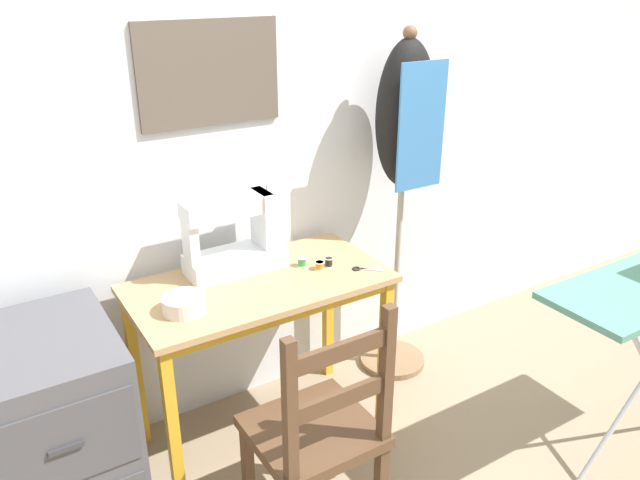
{
  "coord_description": "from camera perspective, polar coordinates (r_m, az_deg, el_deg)",
  "views": [
    {
      "loc": [
        -0.92,
        -1.67,
        1.82
      ],
      "look_at": [
        0.26,
        0.23,
        0.84
      ],
      "focal_mm": 35.0,
      "sensor_mm": 36.0,
      "label": 1
    }
  ],
  "objects": [
    {
      "name": "ground_plane",
      "position": [
        2.64,
        -2.27,
        -20.11
      ],
      "size": [
        14.0,
        14.0,
        0.0
      ],
      "primitive_type": "plane",
      "color": "gray"
    },
    {
      "name": "wooden_chair",
      "position": [
        2.13,
        -0.21,
        -17.3
      ],
      "size": [
        0.4,
        0.38,
        0.91
      ],
      "color": "#513823",
      "rests_on": "ground_plane"
    },
    {
      "name": "wall_back",
      "position": [
        2.5,
        -9.5,
        10.62
      ],
      "size": [
        10.0,
        0.07,
        2.55
      ],
      "color": "silver",
      "rests_on": "ground_plane"
    },
    {
      "name": "fabric_bowl",
      "position": [
        2.22,
        -12.34,
        -5.69
      ],
      "size": [
        0.15,
        0.15,
        0.06
      ],
      "color": "silver",
      "rests_on": "sewing_table"
    },
    {
      "name": "filing_cabinet",
      "position": [
        2.37,
        -22.95,
        -16.16
      ],
      "size": [
        0.46,
        0.58,
        0.75
      ],
      "color": "#4C4C51",
      "rests_on": "ground_plane"
    },
    {
      "name": "thread_spool_mid_table",
      "position": [
        2.47,
        -0.03,
        -2.35
      ],
      "size": [
        0.04,
        0.04,
        0.03
      ],
      "color": "orange",
      "rests_on": "sewing_table"
    },
    {
      "name": "sewing_table",
      "position": [
        2.44,
        -5.37,
        -5.97
      ],
      "size": [
        0.99,
        0.52,
        0.72
      ],
      "color": "tan",
      "rests_on": "ground_plane"
    },
    {
      "name": "thread_spool_far_edge",
      "position": [
        2.5,
        0.81,
        -2.03
      ],
      "size": [
        0.04,
        0.04,
        0.04
      ],
      "color": "black",
      "rests_on": "sewing_table"
    },
    {
      "name": "scissors",
      "position": [
        2.48,
        3.93,
        -2.65
      ],
      "size": [
        0.12,
        0.09,
        0.01
      ],
      "color": "silver",
      "rests_on": "sewing_table"
    },
    {
      "name": "sewing_machine",
      "position": [
        2.45,
        -7.34,
        0.44
      ],
      "size": [
        0.4,
        0.17,
        0.33
      ],
      "color": "white",
      "rests_on": "sewing_table"
    },
    {
      "name": "dress_form",
      "position": [
        2.74,
        7.75,
        9.15
      ],
      "size": [
        0.32,
        0.32,
        1.61
      ],
      "color": "#846647",
      "rests_on": "ground_plane"
    },
    {
      "name": "thread_spool_near_machine",
      "position": [
        2.5,
        -1.66,
        -2.0
      ],
      "size": [
        0.04,
        0.04,
        0.04
      ],
      "color": "green",
      "rests_on": "sewing_table"
    }
  ]
}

